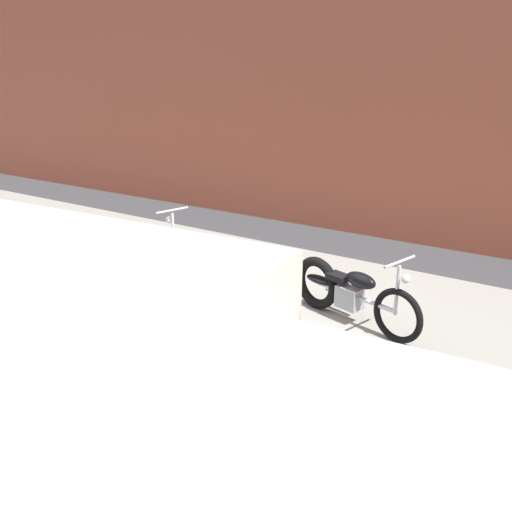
% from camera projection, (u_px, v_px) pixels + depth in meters
% --- Properties ---
extents(ground_plane, '(80.00, 80.00, 0.00)m').
position_uv_depth(ground_plane, '(213.00, 331.00, 6.67)').
color(ground_plane, '#38383A').
extents(sidewalk_slab, '(36.00, 3.50, 0.01)m').
position_uv_depth(sidewalk_slab, '(284.00, 287.00, 8.05)').
color(sidewalk_slab, gray).
rests_on(sidewalk_slab, ground).
extents(brick_building_wall, '(36.00, 0.50, 5.45)m').
position_uv_depth(brick_building_wall, '(381.00, 91.00, 9.88)').
color(brick_building_wall, brown).
rests_on(brick_building_wall, ground).
extents(motorcycle_green, '(1.96, 0.79, 1.03)m').
position_uv_depth(motorcycle_green, '(202.00, 259.00, 8.04)').
color(motorcycle_green, black).
rests_on(motorcycle_green, ground).
extents(motorcycle_black, '(1.96, 0.78, 1.03)m').
position_uv_depth(motorcycle_black, '(345.00, 291.00, 6.87)').
color(motorcycle_black, black).
rests_on(motorcycle_black, ground).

